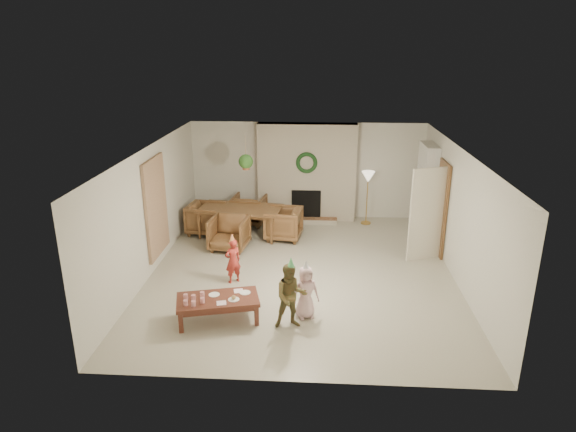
# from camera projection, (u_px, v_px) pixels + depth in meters

# --- Properties ---
(floor) EXTENTS (7.00, 7.00, 0.00)m
(floor) POSITION_uv_depth(u_px,v_px,m) (302.00, 272.00, 10.12)
(floor) COLOR #B7B29E
(floor) RESTS_ON ground
(ceiling) EXTENTS (7.00, 7.00, 0.00)m
(ceiling) POSITION_uv_depth(u_px,v_px,m) (303.00, 150.00, 9.31)
(ceiling) COLOR white
(ceiling) RESTS_ON wall_back
(wall_back) EXTENTS (7.00, 0.00, 7.00)m
(wall_back) POSITION_uv_depth(u_px,v_px,m) (307.00, 170.00, 13.02)
(wall_back) COLOR silver
(wall_back) RESTS_ON floor
(wall_front) EXTENTS (7.00, 0.00, 7.00)m
(wall_front) POSITION_uv_depth(u_px,v_px,m) (292.00, 300.00, 6.41)
(wall_front) COLOR silver
(wall_front) RESTS_ON floor
(wall_left) EXTENTS (0.00, 7.00, 7.00)m
(wall_left) POSITION_uv_depth(u_px,v_px,m) (151.00, 210.00, 9.89)
(wall_left) COLOR silver
(wall_left) RESTS_ON floor
(wall_right) EXTENTS (0.00, 7.00, 7.00)m
(wall_right) POSITION_uv_depth(u_px,v_px,m) (459.00, 216.00, 9.53)
(wall_right) COLOR silver
(wall_right) RESTS_ON floor
(fireplace_mass) EXTENTS (2.50, 0.40, 2.50)m
(fireplace_mass) POSITION_uv_depth(u_px,v_px,m) (307.00, 172.00, 12.83)
(fireplace_mass) COLOR #541C16
(fireplace_mass) RESTS_ON floor
(fireplace_hearth) EXTENTS (1.60, 0.30, 0.12)m
(fireplace_hearth) POSITION_uv_depth(u_px,v_px,m) (306.00, 220.00, 12.88)
(fireplace_hearth) COLOR brown
(fireplace_hearth) RESTS_ON floor
(fireplace_firebox) EXTENTS (0.75, 0.12, 0.75)m
(fireplace_firebox) POSITION_uv_depth(u_px,v_px,m) (306.00, 204.00, 12.92)
(fireplace_firebox) COLOR black
(fireplace_firebox) RESTS_ON floor
(fireplace_wreath) EXTENTS (0.54, 0.10, 0.54)m
(fireplace_wreath) POSITION_uv_depth(u_px,v_px,m) (307.00, 163.00, 12.51)
(fireplace_wreath) COLOR #153818
(fireplace_wreath) RESTS_ON fireplace_mass
(floor_lamp_base) EXTENTS (0.26, 0.26, 0.03)m
(floor_lamp_base) POSITION_uv_depth(u_px,v_px,m) (366.00, 223.00, 12.85)
(floor_lamp_base) COLOR gold
(floor_lamp_base) RESTS_ON floor
(floor_lamp_post) EXTENTS (0.03, 0.03, 1.23)m
(floor_lamp_post) POSITION_uv_depth(u_px,v_px,m) (367.00, 200.00, 12.65)
(floor_lamp_post) COLOR gold
(floor_lamp_post) RESTS_ON floor
(floor_lamp_shade) EXTENTS (0.33, 0.33, 0.27)m
(floor_lamp_shade) POSITION_uv_depth(u_px,v_px,m) (368.00, 177.00, 12.46)
(floor_lamp_shade) COLOR beige
(floor_lamp_shade) RESTS_ON floor_lamp_post
(bookshelf_carcass) EXTENTS (0.30, 1.00, 2.20)m
(bookshelf_carcass) POSITION_uv_depth(u_px,v_px,m) (426.00, 191.00, 11.76)
(bookshelf_carcass) COLOR white
(bookshelf_carcass) RESTS_ON floor
(bookshelf_shelf_a) EXTENTS (0.30, 0.92, 0.03)m
(bookshelf_shelf_a) POSITION_uv_depth(u_px,v_px,m) (423.00, 217.00, 11.98)
(bookshelf_shelf_a) COLOR white
(bookshelf_shelf_a) RESTS_ON bookshelf_carcass
(bookshelf_shelf_b) EXTENTS (0.30, 0.92, 0.03)m
(bookshelf_shelf_b) POSITION_uv_depth(u_px,v_px,m) (424.00, 201.00, 11.85)
(bookshelf_shelf_b) COLOR white
(bookshelf_shelf_b) RESTS_ON bookshelf_carcass
(bookshelf_shelf_c) EXTENTS (0.30, 0.92, 0.03)m
(bookshelf_shelf_c) POSITION_uv_depth(u_px,v_px,m) (426.00, 184.00, 11.72)
(bookshelf_shelf_c) COLOR white
(bookshelf_shelf_c) RESTS_ON bookshelf_carcass
(bookshelf_shelf_d) EXTENTS (0.30, 0.92, 0.03)m
(bookshelf_shelf_d) POSITION_uv_depth(u_px,v_px,m) (427.00, 168.00, 11.59)
(bookshelf_shelf_d) COLOR white
(bookshelf_shelf_d) RESTS_ON bookshelf_carcass
(books_row_lower) EXTENTS (0.20, 0.40, 0.24)m
(books_row_lower) POSITION_uv_depth(u_px,v_px,m) (424.00, 213.00, 11.79)
(books_row_lower) COLOR #A31E21
(books_row_lower) RESTS_ON bookshelf_shelf_a
(books_row_mid) EXTENTS (0.20, 0.44, 0.24)m
(books_row_mid) POSITION_uv_depth(u_px,v_px,m) (423.00, 194.00, 11.85)
(books_row_mid) COLOR #26618B
(books_row_mid) RESTS_ON bookshelf_shelf_b
(books_row_upper) EXTENTS (0.20, 0.36, 0.22)m
(books_row_upper) POSITION_uv_depth(u_px,v_px,m) (426.00, 180.00, 11.58)
(books_row_upper) COLOR gold
(books_row_upper) RESTS_ON bookshelf_shelf_c
(door_frame) EXTENTS (0.05, 0.86, 2.04)m
(door_frame) POSITION_uv_depth(u_px,v_px,m) (441.00, 208.00, 10.74)
(door_frame) COLOR brown
(door_frame) RESTS_ON floor
(door_leaf) EXTENTS (0.77, 0.32, 2.00)m
(door_leaf) POSITION_uv_depth(u_px,v_px,m) (427.00, 215.00, 10.41)
(door_leaf) COLOR beige
(door_leaf) RESTS_ON floor
(curtain_panel) EXTENTS (0.06, 1.20, 2.00)m
(curtain_panel) POSITION_uv_depth(u_px,v_px,m) (156.00, 207.00, 10.08)
(curtain_panel) COLOR tan
(curtain_panel) RESTS_ON wall_left
(dining_table) EXTENTS (2.06, 1.32, 0.68)m
(dining_table) POSITION_uv_depth(u_px,v_px,m) (240.00, 222.00, 11.93)
(dining_table) COLOR brown
(dining_table) RESTS_ON floor
(dining_chair_near) EXTENTS (0.90, 0.92, 0.75)m
(dining_chair_near) POSITION_uv_depth(u_px,v_px,m) (229.00, 233.00, 11.13)
(dining_chair_near) COLOR brown
(dining_chair_near) RESTS_ON floor
(dining_chair_far) EXTENTS (0.90, 0.92, 0.75)m
(dining_chair_far) POSITION_uv_depth(u_px,v_px,m) (249.00, 210.00, 12.71)
(dining_chair_far) COLOR brown
(dining_chair_far) RESTS_ON floor
(dining_chair_left) EXTENTS (0.92, 0.90, 0.75)m
(dining_chair_left) POSITION_uv_depth(u_px,v_px,m) (206.00, 218.00, 12.08)
(dining_chair_left) COLOR brown
(dining_chair_left) RESTS_ON floor
(dining_chair_right) EXTENTS (0.92, 0.90, 0.75)m
(dining_chair_right) POSITION_uv_depth(u_px,v_px,m) (283.00, 224.00, 11.73)
(dining_chair_right) COLOR brown
(dining_chair_right) RESTS_ON floor
(hanging_plant_cord) EXTENTS (0.01, 0.01, 0.70)m
(hanging_plant_cord) POSITION_uv_depth(u_px,v_px,m) (246.00, 151.00, 10.91)
(hanging_plant_cord) COLOR tan
(hanging_plant_cord) RESTS_ON ceiling
(hanging_plant_pot) EXTENTS (0.16, 0.16, 0.12)m
(hanging_plant_pot) POSITION_uv_depth(u_px,v_px,m) (246.00, 167.00, 11.03)
(hanging_plant_pot) COLOR brown
(hanging_plant_pot) RESTS_ON hanging_plant_cord
(hanging_plant_foliage) EXTENTS (0.32, 0.32, 0.32)m
(hanging_plant_foliage) POSITION_uv_depth(u_px,v_px,m) (246.00, 162.00, 10.99)
(hanging_plant_foliage) COLOR #1E4517
(hanging_plant_foliage) RESTS_ON hanging_plant_pot
(coffee_table_top) EXTENTS (1.46, 0.97, 0.06)m
(coffee_table_top) POSITION_uv_depth(u_px,v_px,m) (218.00, 300.00, 8.22)
(coffee_table_top) COLOR #5D2C1F
(coffee_table_top) RESTS_ON floor
(coffee_table_apron) EXTENTS (1.33, 0.85, 0.08)m
(coffee_table_apron) POSITION_uv_depth(u_px,v_px,m) (218.00, 304.00, 8.25)
(coffee_table_apron) COLOR #5D2C1F
(coffee_table_apron) RESTS_ON floor
(coffee_leg_fl) EXTENTS (0.09, 0.09, 0.35)m
(coffee_leg_fl) POSITION_uv_depth(u_px,v_px,m) (181.00, 323.00, 7.93)
(coffee_leg_fl) COLOR #5D2C1F
(coffee_leg_fl) RESTS_ON floor
(coffee_leg_fr) EXTENTS (0.09, 0.09, 0.35)m
(coffee_leg_fr) POSITION_uv_depth(u_px,v_px,m) (257.00, 316.00, 8.14)
(coffee_leg_fr) COLOR #5D2C1F
(coffee_leg_fr) RESTS_ON floor
(coffee_leg_bl) EXTENTS (0.09, 0.09, 0.35)m
(coffee_leg_bl) POSITION_uv_depth(u_px,v_px,m) (181.00, 306.00, 8.44)
(coffee_leg_bl) COLOR #5D2C1F
(coffee_leg_bl) RESTS_ON floor
(coffee_leg_br) EXTENTS (0.09, 0.09, 0.35)m
(coffee_leg_br) POSITION_uv_depth(u_px,v_px,m) (253.00, 300.00, 8.65)
(coffee_leg_br) COLOR #5D2C1F
(coffee_leg_br) RESTS_ON floor
(cup_a) EXTENTS (0.09, 0.09, 0.09)m
(cup_a) POSITION_uv_depth(u_px,v_px,m) (186.00, 303.00, 7.97)
(cup_a) COLOR white
(cup_a) RESTS_ON coffee_table_top
(cup_b) EXTENTS (0.09, 0.09, 0.09)m
(cup_b) POSITION_uv_depth(u_px,v_px,m) (186.00, 297.00, 8.16)
(cup_b) COLOR white
(cup_b) RESTS_ON coffee_table_top
(cup_c) EXTENTS (0.09, 0.09, 0.09)m
(cup_c) POSITION_uv_depth(u_px,v_px,m) (193.00, 304.00, 7.94)
(cup_c) COLOR white
(cup_c) RESTS_ON coffee_table_top
(cup_d) EXTENTS (0.09, 0.09, 0.09)m
(cup_d) POSITION_uv_depth(u_px,v_px,m) (193.00, 298.00, 8.13)
(cup_d) COLOR white
(cup_d) RESTS_ON coffee_table_top
(cup_e) EXTENTS (0.09, 0.09, 0.09)m
(cup_e) POSITION_uv_depth(u_px,v_px,m) (203.00, 300.00, 8.04)
(cup_e) COLOR white
(cup_e) RESTS_ON coffee_table_top
(cup_f) EXTENTS (0.09, 0.09, 0.09)m
(cup_f) POSITION_uv_depth(u_px,v_px,m) (202.00, 294.00, 8.23)
(cup_f) COLOR white
(cup_f) RESTS_ON coffee_table_top
(plate_a) EXTENTS (0.22, 0.22, 0.01)m
(plate_a) POSITION_uv_depth(u_px,v_px,m) (214.00, 295.00, 8.32)
(plate_a) COLOR white
(plate_a) RESTS_ON coffee_table_top
(plate_b) EXTENTS (0.22, 0.22, 0.01)m
(plate_b) POSITION_uv_depth(u_px,v_px,m) (234.00, 299.00, 8.16)
(plate_b) COLOR white
(plate_b) RESTS_ON coffee_table_top
(plate_c) EXTENTS (0.22, 0.22, 0.01)m
(plate_c) POSITION_uv_depth(u_px,v_px,m) (245.00, 293.00, 8.39)
(plate_c) COLOR white
(plate_c) RESTS_ON coffee_table_top
(food_scoop) EXTENTS (0.09, 0.09, 0.07)m
(food_scoop) POSITION_uv_depth(u_px,v_px,m) (234.00, 297.00, 8.15)
(food_scoop) COLOR tan
(food_scoop) RESTS_ON plate_b
(napkin_left) EXTENTS (0.19, 0.19, 0.01)m
(napkin_left) POSITION_uv_depth(u_px,v_px,m) (221.00, 303.00, 8.05)
(napkin_left) COLOR #FFBBD4
(napkin_left) RESTS_ON coffee_table_top
(napkin_right) EXTENTS (0.19, 0.19, 0.01)m
(napkin_right) POSITION_uv_depth(u_px,v_px,m) (238.00, 291.00, 8.44)
(napkin_right) COLOR #FFBBD4
(napkin_right) RESTS_ON coffee_table_top
(child_red) EXTENTS (0.39, 0.36, 0.89)m
(child_red) POSITION_uv_depth(u_px,v_px,m) (233.00, 261.00, 9.54)
(child_red) COLOR #A92B24
(child_red) RESTS_ON floor
(party_hat_red) EXTENTS (0.15, 0.15, 0.17)m
(party_hat_red) POSITION_uv_depth(u_px,v_px,m) (232.00, 238.00, 9.38)
(party_hat_red) COLOR gold
(party_hat_red) RESTS_ON child_red
(child_plaid) EXTENTS (0.60, 0.51, 1.10)m
(child_plaid) POSITION_uv_depth(u_px,v_px,m) (291.00, 296.00, 7.99)
(child_plaid) COLOR brown
(child_plaid) RESTS_ON floor
(party_hat_plaid) EXTENTS (0.15, 0.15, 0.18)m
(party_hat_plaid) POSITION_uv_depth(u_px,v_px,m) (291.00, 263.00, 7.80)
(party_hat_plaid) COLOR #52C06C
(party_hat_plaid) RESTS_ON child_plaid
(child_pink) EXTENTS (0.52, 0.43, 0.92)m
(child_pink) POSITION_uv_depth(u_px,v_px,m) (306.00, 292.00, 8.30)
(child_pink) COLOR beige
(child_pink) RESTS_ON floor
(party_hat_pink) EXTENTS (0.14, 0.14, 0.16)m
(party_hat_pink) POSITION_uv_depth(u_px,v_px,m) (306.00, 265.00, 8.14)
(party_hat_pink) COLOR silver
(party_hat_pink) RESTS_ON child_pink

